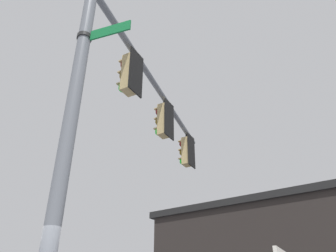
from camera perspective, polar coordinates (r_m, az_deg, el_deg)
The scene contains 7 objects.
signal_pole at distance 5.36m, azimuth -16.95°, elevation -1.45°, with size 0.24×0.24×7.82m, color slate.
mast_arm at distance 9.97m, azimuth -1.61°, elevation 6.20°, with size 0.16×0.16×7.59m, color slate.
traffic_light_nearest_pole at distance 8.14m, azimuth -6.68°, elevation 8.92°, with size 0.54×0.49×1.31m.
traffic_light_mid_inner at distance 9.93m, azimuth -0.76°, elevation 0.96°, with size 0.54×0.49×1.31m.
traffic_light_mid_outer at distance 11.94m, azimuth 3.24°, elevation -4.46°, with size 0.54×0.49×1.31m.
street_name_sign at distance 6.42m, azimuth -12.28°, elevation 15.28°, with size 0.30×1.08×0.22m.
bird_flying at distance 12.46m, azimuth -9.07°, elevation 16.20°, with size 0.19×0.31×0.08m.
Camera 1 is at (-3.22, -3.55, 1.52)m, focal length 35.15 mm.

